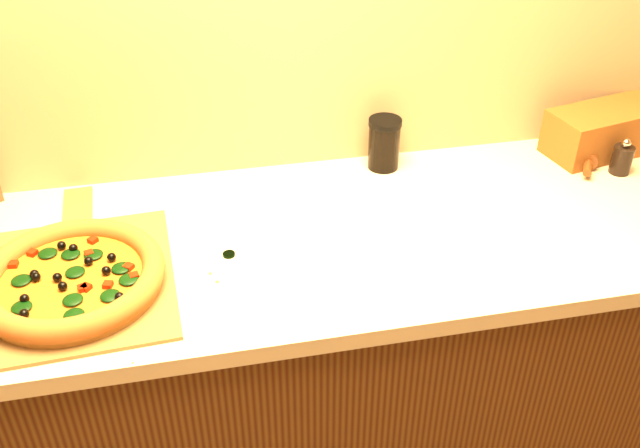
{
  "coord_description": "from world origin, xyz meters",
  "views": [
    {
      "loc": [
        -0.2,
        0.12,
        1.84
      ],
      "look_at": [
        0.05,
        1.38,
        0.96
      ],
      "focal_mm": 40.0,
      "sensor_mm": 36.0,
      "label": 1
    }
  ],
  "objects_px": {
    "pizza_peel": "(75,277)",
    "pizza": "(72,278)",
    "rolling_pin": "(590,142)",
    "dark_jar": "(384,143)",
    "pepper_grinder": "(622,159)"
  },
  "relations": [
    {
      "from": "pizza_peel",
      "to": "rolling_pin",
      "type": "distance_m",
      "value": 1.37
    },
    {
      "from": "pizza",
      "to": "pepper_grinder",
      "type": "relative_size",
      "value": 3.82
    },
    {
      "from": "pepper_grinder",
      "to": "rolling_pin",
      "type": "relative_size",
      "value": 0.31
    },
    {
      "from": "dark_jar",
      "to": "pizza",
      "type": "bearing_deg",
      "value": -154.53
    },
    {
      "from": "rolling_pin",
      "to": "dark_jar",
      "type": "distance_m",
      "value": 0.58
    },
    {
      "from": "pizza_peel",
      "to": "pizza",
      "type": "height_order",
      "value": "pizza"
    },
    {
      "from": "pizza",
      "to": "pepper_grinder",
      "type": "xyz_separation_m",
      "value": [
        1.35,
        0.21,
        0.01
      ]
    },
    {
      "from": "pizza",
      "to": "rolling_pin",
      "type": "height_order",
      "value": "pizza"
    },
    {
      "from": "pizza_peel",
      "to": "rolling_pin",
      "type": "bearing_deg",
      "value": 9.65
    },
    {
      "from": "pepper_grinder",
      "to": "dark_jar",
      "type": "xyz_separation_m",
      "value": [
        -0.59,
        0.15,
        0.03
      ]
    },
    {
      "from": "pizza_peel",
      "to": "pizza",
      "type": "relative_size",
      "value": 1.63
    },
    {
      "from": "pizza",
      "to": "dark_jar",
      "type": "relative_size",
      "value": 2.74
    },
    {
      "from": "pizza_peel",
      "to": "pepper_grinder",
      "type": "height_order",
      "value": "pepper_grinder"
    },
    {
      "from": "pizza_peel",
      "to": "pepper_grinder",
      "type": "distance_m",
      "value": 1.36
    },
    {
      "from": "rolling_pin",
      "to": "dark_jar",
      "type": "height_order",
      "value": "dark_jar"
    }
  ]
}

